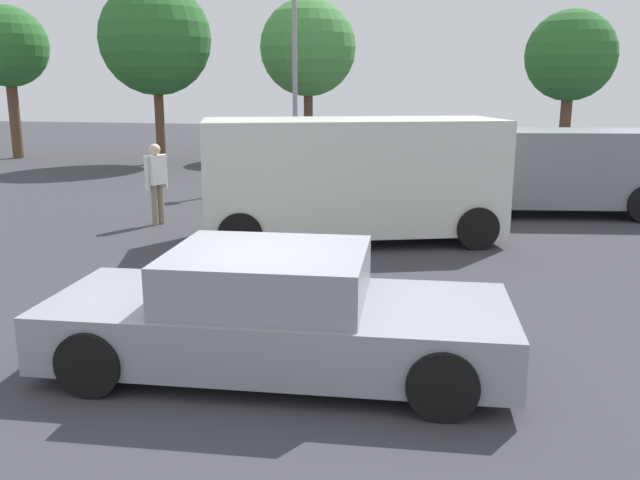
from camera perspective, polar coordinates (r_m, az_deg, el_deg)
ground_plane at (r=7.21m, az=-4.79°, el=-10.26°), size 80.00×80.00×0.00m
sedan_foreground at (r=6.83m, az=-3.79°, el=-6.38°), size 4.76×2.18×1.25m
dog at (r=10.07m, az=-5.14°, el=-1.89°), size 0.58×0.28×0.40m
van_white at (r=12.34m, az=2.79°, el=5.49°), size 5.72×3.67×2.24m
suv_dark at (r=15.89m, az=19.40°, el=5.82°), size 4.78×2.70×1.86m
pedestrian at (r=14.16m, az=-13.80°, el=5.26°), size 0.38×0.53×1.67m
light_post_near at (r=19.63m, az=-2.19°, el=16.38°), size 0.44×0.44×5.74m
tree_back_left at (r=26.17m, az=20.61°, el=14.46°), size 3.19×3.19×5.43m
tree_back_center at (r=25.31m, az=-13.88°, el=16.32°), size 3.94×3.94×6.38m
tree_back_right at (r=27.05m, az=-1.03°, el=16.07°), size 3.75×3.75×6.11m
tree_far_right at (r=28.95m, az=-25.12°, el=14.66°), size 3.03×3.03×5.76m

